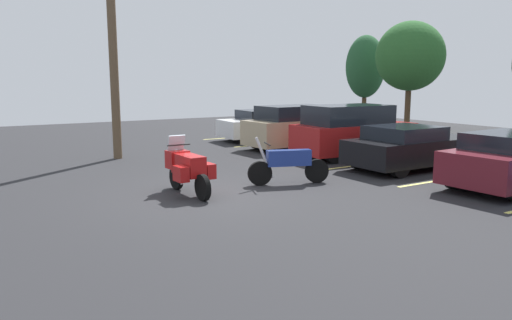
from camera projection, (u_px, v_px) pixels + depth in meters
ground at (207, 196)px, 12.19m from camera, size 44.00×44.00×0.10m
motorcycle_touring at (187, 168)px, 12.04m from camera, size 2.09×0.96×1.41m
motorcycle_second at (288, 164)px, 13.18m from camera, size 0.91×2.16×1.30m
parking_stripes at (382, 163)px, 16.67m from camera, size 18.02×4.89×0.01m
car_white at (270, 125)px, 22.79m from camera, size 2.15×4.89×1.40m
car_tan at (297, 127)px, 20.03m from camera, size 2.06×4.60×1.75m
car_red at (352, 131)px, 17.73m from camera, size 2.06×4.51×1.88m
car_black at (411, 147)px, 15.45m from camera, size 1.99×4.46×1.37m
utility_pole at (112, 21)px, 16.80m from camera, size 1.80×0.30×9.26m
tree_far_right at (365, 67)px, 32.44m from camera, size 2.56×2.56×5.64m
tree_center_right at (410, 56)px, 27.42m from camera, size 3.80×3.80×5.98m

